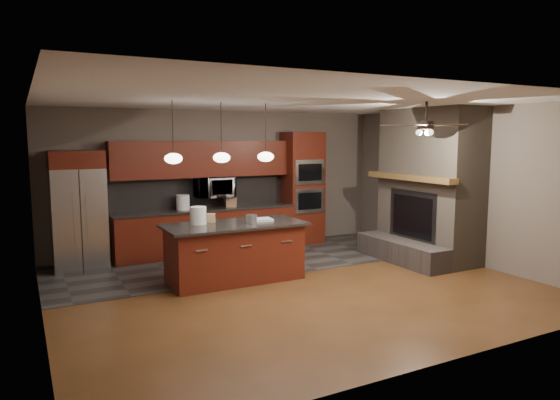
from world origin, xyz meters
TOP-DOWN VIEW (x-y plane):
  - ground at (0.00, 0.00)m, footprint 7.00×7.00m
  - ceiling at (0.00, 0.00)m, footprint 7.00×6.00m
  - back_wall at (0.00, 3.00)m, footprint 7.00×0.02m
  - right_wall at (3.50, 0.00)m, footprint 0.02×6.00m
  - left_wall at (-3.50, 0.00)m, footprint 0.02×6.00m
  - slate_tile_patch at (0.00, 1.80)m, footprint 7.00×2.40m
  - fireplace_column at (3.04, 0.40)m, footprint 1.30×2.10m
  - back_cabinetry at (-0.48, 2.74)m, footprint 3.59×0.64m
  - oven_tower at (1.70, 2.69)m, footprint 0.80×0.63m
  - microwave at (-0.27, 2.75)m, footprint 0.73×0.41m
  - refrigerator at (-2.79, 2.62)m, footprint 0.87×0.75m
  - kitchen_island at (-0.70, 0.70)m, footprint 2.22×1.01m
  - white_bucket at (-1.22, 0.91)m, footprint 0.30×0.30m
  - paint_can at (-0.43, 0.66)m, footprint 0.25×0.25m
  - paint_tray at (-0.23, 0.75)m, footprint 0.41×0.31m
  - cardboard_box at (-1.00, 1.04)m, footprint 0.25×0.22m
  - counter_bucket at (-0.93, 2.70)m, footprint 0.26×0.26m
  - counter_box at (0.04, 2.65)m, footprint 0.24×0.22m
  - pendant_left at (-1.65, 0.70)m, footprint 0.26×0.26m
  - pendant_center at (-0.90, 0.70)m, footprint 0.26×0.26m
  - pendant_right at (-0.15, 0.70)m, footprint 0.26×0.26m
  - ceiling_fan at (1.80, -0.80)m, footprint 1.27×1.33m

SIDE VIEW (x-z plane):
  - ground at x=0.00m, z-range 0.00..0.00m
  - slate_tile_patch at x=0.00m, z-range 0.00..0.01m
  - kitchen_island at x=-0.70m, z-range 0.00..0.92m
  - back_cabinetry at x=-0.48m, z-range -0.21..1.99m
  - paint_tray at x=-0.23m, z-range 0.92..0.96m
  - paint_can at x=-0.43m, z-range 0.92..1.05m
  - cardboard_box at x=-1.00m, z-range 0.92..1.05m
  - counter_box at x=0.04m, z-range 0.90..1.12m
  - refrigerator at x=-2.79m, z-range 0.00..2.05m
  - counter_bucket at x=-0.93m, z-range 0.90..1.19m
  - white_bucket at x=-1.22m, z-range 0.92..1.20m
  - oven_tower at x=1.70m, z-range 0.00..2.38m
  - fireplace_column at x=3.04m, z-range -0.10..2.70m
  - microwave at x=-0.27m, z-range 1.05..1.55m
  - back_wall at x=0.00m, z-range 0.00..2.80m
  - right_wall at x=3.50m, z-range 0.00..2.80m
  - left_wall at x=-3.50m, z-range 0.00..2.80m
  - pendant_left at x=-1.65m, z-range 1.51..2.42m
  - pendant_center at x=-0.90m, z-range 1.51..2.42m
  - pendant_right at x=-0.15m, z-range 1.51..2.42m
  - ceiling_fan at x=1.80m, z-range 2.25..2.66m
  - ceiling at x=0.00m, z-range 2.79..2.81m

